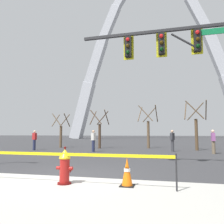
% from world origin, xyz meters
% --- Properties ---
extents(ground_plane, '(240.00, 240.00, 0.00)m').
position_xyz_m(ground_plane, '(0.00, 0.00, 0.00)').
color(ground_plane, '#333335').
extents(fire_hydrant, '(0.46, 0.48, 0.99)m').
position_xyz_m(fire_hydrant, '(0.24, -1.00, 0.47)').
color(fire_hydrant, '#5E0F0D').
rests_on(fire_hydrant, ground).
extents(caution_tape_barrier, '(5.89, 0.06, 0.87)m').
position_xyz_m(caution_tape_barrier, '(0.18, -1.08, 0.62)').
color(caution_tape_barrier, '#232326').
rests_on(caution_tape_barrier, ground).
extents(traffic_cone_mid_sidewalk, '(0.36, 0.36, 0.73)m').
position_xyz_m(traffic_cone_mid_sidewalk, '(1.90, -0.84, 0.36)').
color(traffic_cone_mid_sidewalk, black).
rests_on(traffic_cone_mid_sidewalk, ground).
extents(traffic_signal_gantry, '(6.42, 0.44, 6.00)m').
position_xyz_m(traffic_signal_gantry, '(3.85, 2.52, 4.27)').
color(traffic_signal_gantry, '#232326').
rests_on(traffic_signal_gantry, ground).
extents(monument_arch, '(42.69, 2.65, 44.17)m').
position_xyz_m(monument_arch, '(0.00, 47.32, 19.19)').
color(monument_arch, '#B2B5BC').
rests_on(monument_arch, ground).
extents(tree_far_left, '(1.50, 1.51, 3.22)m').
position_xyz_m(tree_far_left, '(-6.84, 12.73, 1.43)').
color(tree_far_left, brown).
rests_on(tree_far_left, ground).
extents(tree_left_mid, '(1.60, 1.61, 3.45)m').
position_xyz_m(tree_left_mid, '(-2.96, 12.64, 1.53)').
color(tree_left_mid, '#473323').
rests_on(tree_left_mid, ground).
extents(tree_center_left, '(1.79, 1.80, 3.88)m').
position_xyz_m(tree_center_left, '(1.32, 13.82, 1.72)').
color(tree_center_left, brown).
rests_on(tree_center_left, ground).
extents(tree_center_right, '(1.82, 1.83, 3.93)m').
position_xyz_m(tree_center_right, '(5.24, 12.17, 1.74)').
color(tree_center_right, brown).
rests_on(tree_center_right, ground).
extents(pedestrian_walking_left, '(0.39, 0.30, 1.59)m').
position_xyz_m(pedestrian_walking_left, '(-7.42, 9.31, 0.82)').
color(pedestrian_walking_left, '#232847').
rests_on(pedestrian_walking_left, ground).
extents(pedestrian_standing_center, '(0.35, 0.39, 1.59)m').
position_xyz_m(pedestrian_standing_center, '(3.35, 10.63, 0.82)').
color(pedestrian_standing_center, '#38383D').
rests_on(pedestrian_standing_center, ground).
extents(pedestrian_walking_right, '(0.39, 0.36, 1.59)m').
position_xyz_m(pedestrian_walking_right, '(-2.33, 9.02, 0.82)').
color(pedestrian_walking_right, '#232847').
rests_on(pedestrian_walking_right, ground).
extents(pedestrian_near_trees, '(0.22, 0.35, 1.59)m').
position_xyz_m(pedestrian_near_trees, '(5.93, 9.34, 0.82)').
color(pedestrian_near_trees, brown).
rests_on(pedestrian_near_trees, ground).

